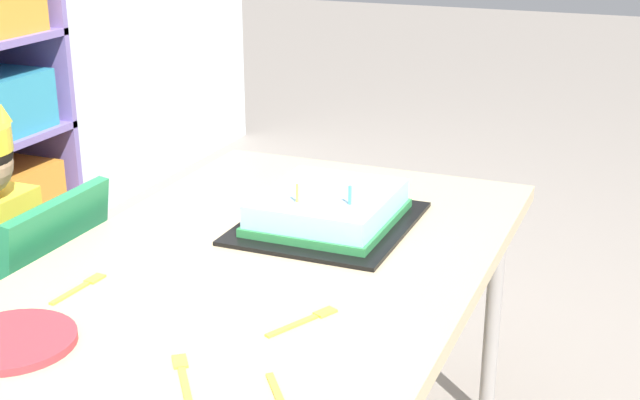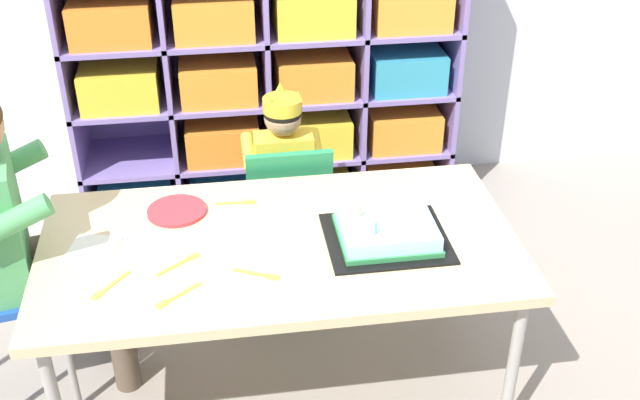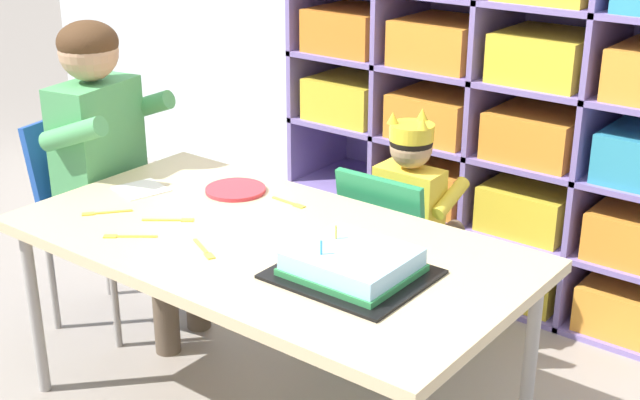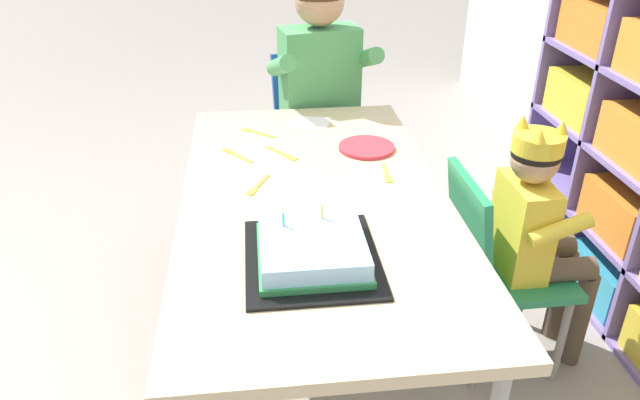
% 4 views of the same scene
% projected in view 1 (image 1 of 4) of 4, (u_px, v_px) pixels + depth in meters
% --- Properties ---
extents(activity_table, '(1.41, 0.75, 0.58)m').
position_uv_depth(activity_table, '(236.00, 306.00, 1.47)').
color(activity_table, '#D1B789').
rests_on(activity_table, ground).
extents(classroom_chair_blue, '(0.33, 0.35, 0.65)m').
position_uv_depth(classroom_chair_blue, '(26.00, 321.00, 1.78)').
color(classroom_chair_blue, '#238451').
rests_on(classroom_chair_blue, ground).
extents(birthday_cake_on_tray, '(0.36, 0.31, 0.10)m').
position_uv_depth(birthday_cake_on_tray, '(328.00, 211.00, 1.71)').
color(birthday_cake_on_tray, black).
rests_on(birthday_cake_on_tray, activity_table).
extents(paper_plate_stack, '(0.18, 0.18, 0.01)m').
position_uv_depth(paper_plate_stack, '(12.00, 341.00, 1.27)').
color(paper_plate_stack, '#DB333D').
rests_on(paper_plate_stack, activity_table).
extents(fork_near_cake_tray, '(0.13, 0.10, 0.00)m').
position_uv_depth(fork_near_cake_tray, '(184.00, 378.00, 1.18)').
color(fork_near_cake_tray, yellow).
rests_on(fork_near_cake_tray, activity_table).
extents(fork_near_child_seat, '(0.13, 0.07, 0.00)m').
position_uv_depth(fork_near_child_seat, '(306.00, 320.00, 1.34)').
color(fork_near_child_seat, yellow).
rests_on(fork_near_child_seat, activity_table).
extents(fork_scattered_mid_table, '(0.12, 0.02, 0.00)m').
position_uv_depth(fork_scattered_mid_table, '(81.00, 287.00, 1.45)').
color(fork_scattered_mid_table, yellow).
rests_on(fork_scattered_mid_table, activity_table).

